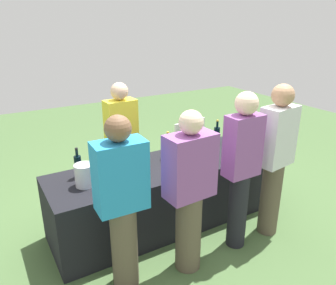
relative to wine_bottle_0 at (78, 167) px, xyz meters
The scene contains 20 objects.
ground_plane 1.27m from the wine_bottle_0, 10.47° to the right, with size 12.00×12.00×0.00m, color #476638.
tasting_table 1.07m from the wine_bottle_0, 10.47° to the right, with size 2.62×0.80×0.72m, color black.
wine_bottle_0 is the anchor object (origin of this frame).
wine_bottle_1 0.45m from the wine_bottle_0, ahead, with size 0.08×0.08×0.33m.
wine_bottle_2 0.57m from the wine_bottle_0, ahead, with size 0.07×0.07×0.29m.
wine_bottle_3 0.67m from the wine_bottle_0, ahead, with size 0.07×0.07×0.31m.
wine_bottle_4 1.02m from the wine_bottle_0, ahead, with size 0.07×0.07×0.31m.
wine_bottle_5 1.77m from the wine_bottle_0, ahead, with size 0.07×0.07×0.32m.
wine_bottle_6 1.95m from the wine_bottle_0, ahead, with size 0.07×0.07×0.29m.
wine_glass_0 0.62m from the wine_bottle_0, 27.89° to the right, with size 0.07×0.07×0.14m.
wine_glass_1 0.99m from the wine_bottle_0, 14.70° to the right, with size 0.07×0.07×0.15m.
wine_glass_2 1.20m from the wine_bottle_0, 18.61° to the right, with size 0.06×0.06×0.14m.
wine_glass_3 1.63m from the wine_bottle_0, 13.32° to the right, with size 0.06×0.06×0.14m.
ice_bucket 0.21m from the wine_bottle_0, 90.09° to the right, with size 0.18×0.18×0.22m, color silver.
server_pouring 0.85m from the wine_bottle_0, 36.35° to the left, with size 0.38×0.22×1.54m.
guest_0 0.84m from the wine_bottle_0, 81.93° to the right, with size 0.42×0.24×1.56m.
guest_1 1.17m from the wine_bottle_0, 52.41° to the right, with size 0.45×0.26×1.54m.
guest_2 1.60m from the wine_bottle_0, 34.17° to the right, with size 0.35×0.22×1.62m.
guest_3 2.00m from the wine_bottle_0, 26.94° to the right, with size 0.41×0.26×1.64m.
menu_board 2.15m from the wine_bottle_0, 23.92° to the left, with size 0.59×0.03×0.80m, color white.
Camera 1 is at (-1.69, -2.86, 2.22)m, focal length 35.41 mm.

